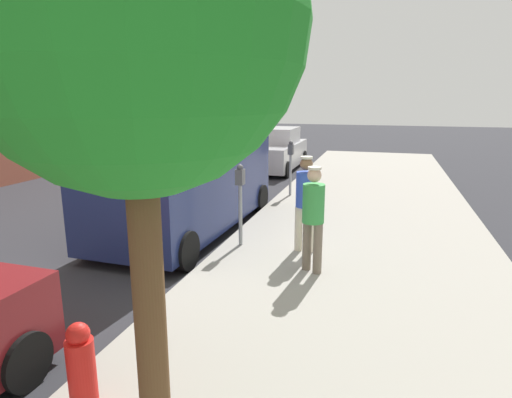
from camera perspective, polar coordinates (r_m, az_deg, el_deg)
name	(u,v)px	position (r m, az deg, el deg)	size (l,w,h in m)	color
ground_plane	(152,262)	(8.02, -13.45, -8.03)	(80.00, 80.00, 0.00)	#2D2D33
sidewalk_slab	(354,281)	(7.02, 12.63, -10.46)	(5.00, 32.00, 0.15)	#9E998E
parking_meter_near	(240,191)	(7.96, -2.07, 1.06)	(0.14, 0.18, 1.52)	gray
parking_meter_far	(291,159)	(12.14, 4.55, 5.26)	(0.14, 0.18, 1.52)	gray
pedestrian_in_green	(313,213)	(6.79, 7.48, -1.79)	(0.34, 0.34, 1.68)	#726656
pedestrian_in_blue	(305,198)	(7.68, 6.48, 0.16)	(0.36, 0.34, 1.71)	beige
parked_van	(188,179)	(9.42, -8.84, 2.66)	(2.28, 5.26, 2.15)	navy
parked_sedan_ahead	(274,151)	(17.46, 2.42, 6.30)	(1.96, 4.41, 1.65)	#BCBCC1
street_tree	(132,23)	(3.12, -15.86, 21.24)	(2.31, 2.31, 4.35)	brown
fire_hydrant	(82,370)	(4.30, -21.80, -20.01)	(0.24, 0.24, 0.86)	red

